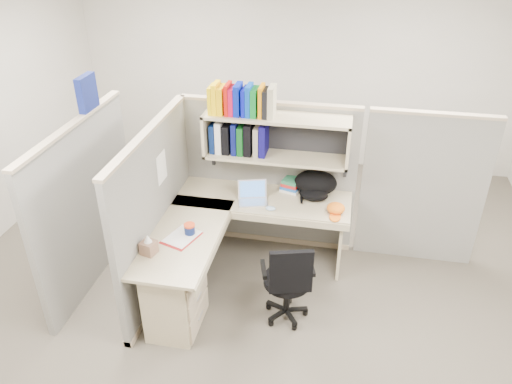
% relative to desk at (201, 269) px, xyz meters
% --- Properties ---
extents(ground, '(6.00, 6.00, 0.00)m').
position_rel_desk_xyz_m(ground, '(0.41, 0.29, -0.44)').
color(ground, '#3A342C').
rests_on(ground, ground).
extents(room_shell, '(6.00, 6.00, 6.00)m').
position_rel_desk_xyz_m(room_shell, '(0.41, 0.29, 1.18)').
color(room_shell, '#ADAA9D').
rests_on(room_shell, ground).
extents(cubicle, '(3.79, 1.84, 1.95)m').
position_rel_desk_xyz_m(cubicle, '(0.04, 0.74, 0.47)').
color(cubicle, slate).
rests_on(cubicle, ground).
extents(desk, '(1.74, 1.75, 0.73)m').
position_rel_desk_xyz_m(desk, '(0.00, 0.00, 0.00)').
color(desk, tan).
rests_on(desk, ground).
extents(laptop, '(0.35, 0.35, 0.20)m').
position_rel_desk_xyz_m(laptop, '(0.33, 0.75, 0.39)').
color(laptop, silver).
rests_on(laptop, desk).
extents(backpack, '(0.47, 0.38, 0.25)m').
position_rel_desk_xyz_m(backpack, '(0.91, 0.99, 0.42)').
color(backpack, black).
rests_on(backpack, desk).
extents(orange_cap, '(0.17, 0.20, 0.09)m').
position_rel_desk_xyz_m(orange_cap, '(1.13, 0.73, 0.34)').
color(orange_cap, orange).
rests_on(orange_cap, desk).
extents(snack_canister, '(0.10, 0.10, 0.10)m').
position_rel_desk_xyz_m(snack_canister, '(-0.12, 0.12, 0.34)').
color(snack_canister, '#0D1B4E').
rests_on(snack_canister, desk).
extents(tissue_box, '(0.14, 0.14, 0.18)m').
position_rel_desk_xyz_m(tissue_box, '(-0.37, -0.22, 0.38)').
color(tissue_box, '#87624C').
rests_on(tissue_box, desk).
extents(mouse, '(0.11, 0.08, 0.04)m').
position_rel_desk_xyz_m(mouse, '(0.52, 0.65, 0.31)').
color(mouse, '#97B8D6').
rests_on(mouse, desk).
extents(paper_cup, '(0.08, 0.08, 0.09)m').
position_rel_desk_xyz_m(paper_cup, '(0.33, 1.02, 0.34)').
color(paper_cup, white).
rests_on(paper_cup, desk).
extents(book_stack, '(0.25, 0.29, 0.12)m').
position_rel_desk_xyz_m(book_stack, '(0.67, 1.11, 0.35)').
color(book_stack, gray).
rests_on(book_stack, desk).
extents(loose_paper, '(0.32, 0.36, 0.00)m').
position_rel_desk_xyz_m(loose_paper, '(-0.18, 0.06, 0.29)').
color(loose_paper, silver).
rests_on(loose_paper, desk).
extents(task_chair, '(0.50, 0.46, 0.87)m').
position_rel_desk_xyz_m(task_chair, '(0.79, -0.02, -0.13)').
color(task_chair, black).
rests_on(task_chair, ground).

